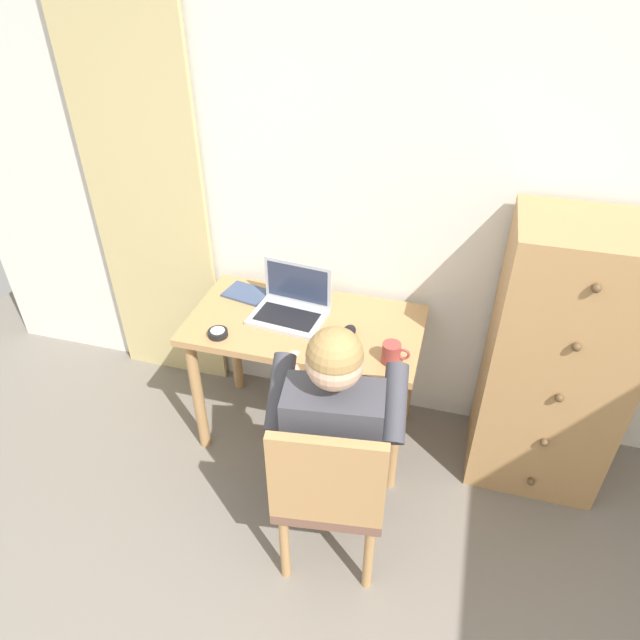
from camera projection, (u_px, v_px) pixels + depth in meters
wall_back at (402, 194)px, 2.56m from camera, size 4.80×0.05×2.50m
curtain_panel at (146, 196)px, 2.86m from camera, size 0.64×0.03×2.25m
desk at (305, 342)px, 2.73m from camera, size 1.09×0.59×0.72m
dresser at (556, 362)px, 2.52m from camera, size 0.59×0.48×1.34m
chair at (330, 488)px, 2.19m from camera, size 0.47×0.45×0.87m
person_seated at (336, 421)px, 2.23m from camera, size 0.58×0.62×1.19m
laptop at (291, 305)px, 2.69m from camera, size 0.37×0.29×0.24m
computer_mouse at (349, 331)px, 2.58m from camera, size 0.06×0.10×0.03m
desk_clock at (218, 333)px, 2.57m from camera, size 0.09×0.09×0.03m
notebook_pad at (246, 293)px, 2.85m from camera, size 0.24×0.19×0.01m
coffee_mug at (392, 353)px, 2.40m from camera, size 0.12×0.08×0.09m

